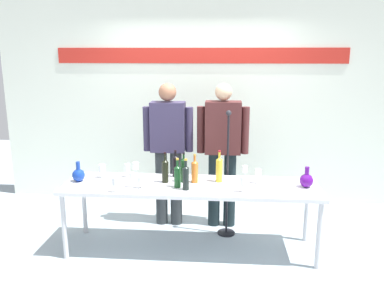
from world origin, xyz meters
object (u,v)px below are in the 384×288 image
at_px(display_table, 191,189).
at_px(wine_glass_right_1, 258,173).
at_px(wine_glass_right_2, 245,169).
at_px(wine_glass_left_4, 115,182).
at_px(wine_glass_left_3, 127,168).
at_px(wine_bottle_6, 165,170).
at_px(wine_bottle_1, 186,177).
at_px(wine_glass_left_0, 102,168).
at_px(wine_bottle_0, 175,165).
at_px(wine_glass_right_0, 243,182).
at_px(presenter_left, 168,146).
at_px(decanter_blue_left, 79,175).
at_px(decanter_blue_right, 306,180).
at_px(wine_bottle_5, 219,169).
at_px(wine_glass_left_2, 141,179).
at_px(microphone_stand, 227,195).
at_px(presenter_right, 223,146).
at_px(wine_bottle_2, 195,171).
at_px(wine_bottle_3, 177,175).
at_px(wine_glass_left_5, 132,177).
at_px(wine_bottle_4, 184,169).
at_px(wine_glass_left_1, 136,166).

bearing_deg(display_table, wine_glass_right_1, 7.28).
xyz_separation_m(display_table, wine_glass_right_2, (0.56, 0.25, 0.15)).
distance_m(wine_glass_left_4, wine_glass_right_1, 1.45).
bearing_deg(wine_glass_left_3, wine_bottle_6, -17.83).
height_order(wine_bottle_1, wine_glass_left_0, wine_bottle_1).
bearing_deg(wine_glass_left_0, display_table, -9.03).
xyz_separation_m(wine_bottle_0, wine_glass_right_0, (0.71, -0.43, -0.02)).
bearing_deg(wine_bottle_6, wine_glass_right_2, 13.83).
xyz_separation_m(display_table, wine_bottle_6, (-0.27, 0.05, 0.18)).
relative_size(presenter_left, wine_glass_right_0, 11.44).
bearing_deg(decanter_blue_left, wine_bottle_6, 2.36).
bearing_deg(decanter_blue_right, wine_bottle_1, -171.77).
height_order(wine_bottle_5, wine_glass_left_2, wine_bottle_5).
xyz_separation_m(display_table, wine_glass_right_1, (0.69, 0.09, 0.16)).
relative_size(wine_bottle_5, microphone_stand, 0.24).
relative_size(presenter_right, wine_bottle_1, 5.41).
relative_size(decanter_blue_right, wine_glass_left_0, 1.44).
distance_m(decanter_blue_left, wine_bottle_0, 1.03).
height_order(wine_glass_left_2, wine_glass_right_1, wine_glass_right_1).
height_order(presenter_left, wine_glass_left_0, presenter_left).
xyz_separation_m(wine_bottle_2, wine_bottle_3, (-0.16, -0.16, -0.00)).
xyz_separation_m(wine_glass_left_2, microphone_stand, (0.87, 0.54, -0.34)).
bearing_deg(wine_glass_left_5, wine_bottle_0, 43.88).
relative_size(presenter_right, wine_glass_left_5, 11.19).
relative_size(wine_bottle_4, wine_glass_left_4, 2.11).
xyz_separation_m(presenter_left, wine_bottle_5, (0.61, -0.52, -0.11)).
xyz_separation_m(wine_glass_left_4, wine_glass_left_5, (0.13, 0.16, -0.00)).
bearing_deg(wine_bottle_2, wine_bottle_5, 9.78).
height_order(wine_bottle_4, wine_glass_left_0, wine_bottle_4).
bearing_deg(wine_glass_left_1, microphone_stand, 5.49).
height_order(wine_bottle_4, microphone_stand, microphone_stand).
height_order(wine_glass_left_0, wine_glass_left_4, wine_glass_left_4).
bearing_deg(wine_glass_left_3, wine_glass_left_5, -68.90).
xyz_separation_m(decanter_blue_right, wine_glass_left_0, (-2.14, 0.14, 0.03)).
distance_m(wine_bottle_1, wine_bottle_2, 0.24).
xyz_separation_m(wine_bottle_5, wine_glass_left_2, (-0.77, -0.27, -0.05)).
relative_size(display_table, decanter_blue_right, 12.33).
height_order(wine_glass_left_2, wine_glass_right_0, wine_glass_right_0).
bearing_deg(wine_bottle_2, wine_glass_left_3, 170.89).
height_order(wine_glass_left_0, wine_glass_left_2, wine_glass_left_0).
bearing_deg(wine_bottle_6, presenter_right, 44.91).
xyz_separation_m(wine_glass_left_5, microphone_stand, (0.96, 0.52, -0.35)).
bearing_deg(wine_glass_right_0, microphone_stand, 103.91).
xyz_separation_m(wine_bottle_1, wine_glass_right_1, (0.72, 0.25, -0.02)).
distance_m(wine_glass_left_0, wine_glass_left_1, 0.36).
bearing_deg(wine_glass_left_0, wine_bottle_2, -4.80).
distance_m(wine_glass_left_4, wine_glass_right_2, 1.39).
xyz_separation_m(wine_bottle_5, wine_glass_left_0, (-1.26, 0.04, -0.04)).
bearing_deg(wine_bottle_3, wine_bottle_0, 100.13).
xyz_separation_m(wine_glass_right_1, wine_glass_right_2, (-0.12, 0.17, -0.01)).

